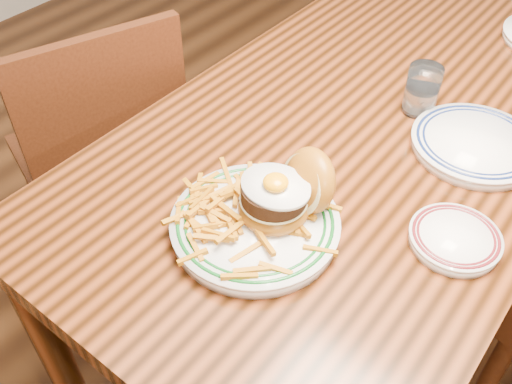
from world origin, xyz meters
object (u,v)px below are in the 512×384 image
Objects in this scene: table at (372,143)px; chair_left at (104,154)px; main_plate at (264,213)px; side_plate at (455,238)px.

chair_left reaches higher than table.
main_plate is 2.00× the size of side_plate.
table is at bearing 115.95° from main_plate.
main_plate is (0.01, -0.44, 0.13)m from table.
table is 1.77× the size of chair_left.
main_plate reaches higher than table.
chair_left reaches higher than main_plate.
table is 0.74m from chair_left.
chair_left is 5.61× the size of side_plate.
main_plate is at bearing 7.31° from chair_left.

